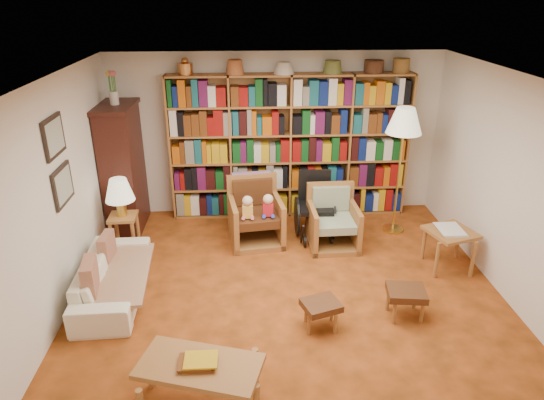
{
  "coord_description": "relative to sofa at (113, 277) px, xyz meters",
  "views": [
    {
      "loc": [
        -0.48,
        -4.73,
        3.32
      ],
      "look_at": [
        -0.17,
        0.6,
        0.99
      ],
      "focal_mm": 32.0,
      "sensor_mm": 36.0,
      "label": 1
    }
  ],
  "objects": [
    {
      "name": "wheelchair",
      "position": [
        2.56,
        1.41,
        0.19
      ],
      "size": [
        0.54,
        0.76,
        0.95
      ],
      "color": "black",
      "rests_on": "floor"
    },
    {
      "name": "framed_pictures",
      "position": [
        -0.43,
        0.13,
        1.39
      ],
      "size": [
        0.03,
        0.52,
        0.97
      ],
      "color": "black",
      "rests_on": "wall_left"
    },
    {
      "name": "wall_back",
      "position": [
        2.05,
        2.33,
        1.01
      ],
      "size": [
        5.0,
        0.0,
        5.0
      ],
      "primitive_type": "plane",
      "rotation": [
        1.57,
        0.0,
        0.0
      ],
      "color": "silver",
      "rests_on": "floor"
    },
    {
      "name": "armchair_leather",
      "position": [
        1.7,
        1.32,
        0.14
      ],
      "size": [
        0.82,
        0.86,
        0.92
      ],
      "color": "#A35E32",
      "rests_on": "floor"
    },
    {
      "name": "coffee_table",
      "position": [
        1.15,
        -1.69,
        0.14
      ],
      "size": [
        1.13,
        0.79,
        0.48
      ],
      "color": "#A35E32",
      "rests_on": "floor"
    },
    {
      "name": "wall_right",
      "position": [
        4.55,
        -0.17,
        1.01
      ],
      "size": [
        0.0,
        5.0,
        5.0
      ],
      "primitive_type": "plane",
      "rotation": [
        1.57,
        0.0,
        -1.57
      ],
      "color": "silver",
      "rests_on": "floor"
    },
    {
      "name": "floor_lamp",
      "position": [
        3.75,
        1.46,
        1.36
      ],
      "size": [
        0.49,
        0.49,
        1.85
      ],
      "color": "gold",
      "rests_on": "floor"
    },
    {
      "name": "table_lamp",
      "position": [
        -0.1,
        1.1,
        0.64
      ],
      "size": [
        0.39,
        0.39,
        0.53
      ],
      "color": "gold",
      "rests_on": "side_table_lamp"
    },
    {
      "name": "side_table_lamp",
      "position": [
        -0.1,
        1.1,
        0.14
      ],
      "size": [
        0.37,
        0.37,
        0.52
      ],
      "color": "#A35E32",
      "rests_on": "floor"
    },
    {
      "name": "floor",
      "position": [
        2.05,
        -0.17,
        -0.24
      ],
      "size": [
        5.0,
        5.0,
        0.0
      ],
      "primitive_type": "plane",
      "color": "#B7501C",
      "rests_on": "ground"
    },
    {
      "name": "side_table_papers",
      "position": [
        4.13,
        0.38,
        0.21
      ],
      "size": [
        0.67,
        0.67,
        0.56
      ],
      "color": "#A35E32",
      "rests_on": "floor"
    },
    {
      "name": "cushion_left",
      "position": [
        -0.13,
        0.35,
        0.21
      ],
      "size": [
        0.13,
        0.36,
        0.35
      ],
      "primitive_type": "cube",
      "rotation": [
        0.0,
        0.0,
        -0.05
      ],
      "color": "maroon",
      "rests_on": "sofa"
    },
    {
      "name": "wall_left",
      "position": [
        -0.45,
        -0.17,
        1.01
      ],
      "size": [
        0.0,
        5.0,
        5.0
      ],
      "primitive_type": "plane",
      "rotation": [
        1.57,
        0.0,
        1.57
      ],
      "color": "silver",
      "rests_on": "floor"
    },
    {
      "name": "armchair_sage",
      "position": [
        2.76,
        1.14,
        0.08
      ],
      "size": [
        0.69,
        0.71,
        0.83
      ],
      "color": "#A35E32",
      "rests_on": "floor"
    },
    {
      "name": "footstool_b",
      "position": [
        3.28,
        -0.59,
        0.04
      ],
      "size": [
        0.45,
        0.39,
        0.35
      ],
      "color": "#4D2814",
      "rests_on": "floor"
    },
    {
      "name": "sofa_throw",
      "position": [
        0.05,
        0.0,
        0.06
      ],
      "size": [
        0.82,
        1.4,
        0.04
      ],
      "primitive_type": "cube",
      "rotation": [
        0.0,
        0.0,
        0.07
      ],
      "color": "beige",
      "rests_on": "sofa"
    },
    {
      "name": "sofa",
      "position": [
        0.0,
        0.0,
        0.0
      ],
      "size": [
        1.65,
        0.69,
        0.48
      ],
      "primitive_type": "imported",
      "rotation": [
        0.0,
        0.0,
        1.6
      ],
      "color": "#EFE7CA",
      "rests_on": "floor"
    },
    {
      "name": "wall_front",
      "position": [
        2.05,
        -2.67,
        1.01
      ],
      "size": [
        5.0,
        0.0,
        5.0
      ],
      "primitive_type": "plane",
      "rotation": [
        -1.57,
        0.0,
        0.0
      ],
      "color": "silver",
      "rests_on": "floor"
    },
    {
      "name": "bookshelf",
      "position": [
        2.25,
        2.16,
        0.93
      ],
      "size": [
        3.6,
        0.3,
        2.42
      ],
      "color": "#A35E32",
      "rests_on": "floor"
    },
    {
      "name": "footstool_a",
      "position": [
        2.33,
        -0.73,
        0.02
      ],
      "size": [
        0.46,
        0.42,
        0.32
      ],
      "color": "#4D2814",
      "rests_on": "floor"
    },
    {
      "name": "curio_cabinet",
      "position": [
        -0.2,
        1.83,
        0.72
      ],
      "size": [
        0.5,
        0.95,
        2.4
      ],
      "color": "#3D1710",
      "rests_on": "floor"
    },
    {
      "name": "ceiling",
      "position": [
        2.05,
        -0.17,
        2.26
      ],
      "size": [
        5.0,
        5.0,
        0.0
      ],
      "primitive_type": "plane",
      "rotation": [
        3.14,
        0.0,
        0.0
      ],
      "color": "white",
      "rests_on": "wall_back"
    },
    {
      "name": "cushion_right",
      "position": [
        -0.13,
        -0.35,
        0.21
      ],
      "size": [
        0.18,
        0.41,
        0.4
      ],
      "primitive_type": "cube",
      "rotation": [
        0.0,
        0.0,
        0.15
      ],
      "color": "maroon",
      "rests_on": "sofa"
    }
  ]
}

